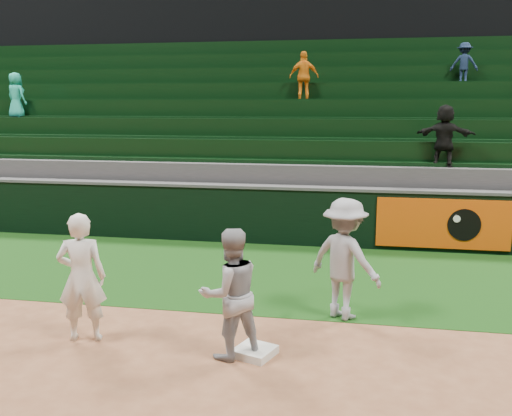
% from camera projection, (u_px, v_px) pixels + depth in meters
% --- Properties ---
extents(ground, '(70.00, 70.00, 0.00)m').
position_uv_depth(ground, '(245.00, 343.00, 7.17)').
color(ground, brown).
rests_on(ground, ground).
extents(foul_grass, '(36.00, 4.20, 0.01)m').
position_uv_depth(foul_grass, '(279.00, 273.00, 10.07)').
color(foul_grass, black).
rests_on(foul_grass, ground).
extents(upper_deck, '(40.00, 12.00, 12.00)m').
position_uv_depth(upper_deck, '(332.00, 27.00, 22.95)').
color(upper_deck, black).
rests_on(upper_deck, ground).
extents(first_base, '(0.55, 0.55, 0.10)m').
position_uv_depth(first_base, '(255.00, 352.00, 6.80)').
color(first_base, silver).
rests_on(first_base, ground).
extents(first_baseman, '(0.68, 0.54, 1.64)m').
position_uv_depth(first_baseman, '(82.00, 277.00, 7.13)').
color(first_baseman, white).
rests_on(first_baseman, ground).
extents(baserunner, '(0.96, 0.91, 1.56)m').
position_uv_depth(baserunner, '(231.00, 294.00, 6.65)').
color(baserunner, '#9698A0').
rests_on(baserunner, ground).
extents(base_coach, '(1.26, 1.11, 1.69)m').
position_uv_depth(base_coach, '(345.00, 259.00, 7.86)').
color(base_coach, '#90949D').
rests_on(base_coach, foul_grass).
extents(field_wall, '(36.00, 0.45, 1.25)m').
position_uv_depth(field_wall, '(296.00, 215.00, 12.07)').
color(field_wall, black).
rests_on(field_wall, ground).
extents(stadium_seating, '(36.00, 5.95, 4.97)m').
position_uv_depth(stadium_seating, '(311.00, 150.00, 15.53)').
color(stadium_seating, '#363639').
rests_on(stadium_seating, ground).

